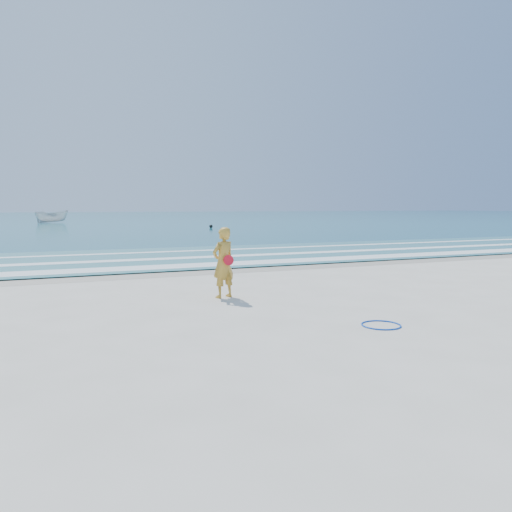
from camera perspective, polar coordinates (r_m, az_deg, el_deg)
name	(u,v)px	position (r m, az deg, el deg)	size (l,w,h in m)	color
ground	(336,323)	(10.29, 9.11, -7.59)	(400.00, 400.00, 0.00)	silver
wet_sand	(204,271)	(18.41, -6.01, -1.66)	(400.00, 2.40, 0.00)	#B2A893
ocean	(70,217)	(113.60, -20.51, 4.17)	(400.00, 190.00, 0.04)	#19727F
shallow	(171,257)	(23.20, -9.66, -0.08)	(400.00, 10.00, 0.01)	#59B7AD
foam_near	(194,265)	(19.64, -7.13, -1.06)	(400.00, 1.40, 0.01)	white
foam_mid	(176,258)	(22.43, -9.18, -0.25)	(400.00, 0.90, 0.01)	white
foam_far	(160,252)	(25.63, -10.97, 0.45)	(400.00, 0.60, 0.01)	white
hoop	(381,325)	(10.26, 14.11, -7.66)	(0.78, 0.78, 0.03)	blue
boat	(52,217)	(75.31, -22.30, 4.19)	(1.70, 4.51, 1.74)	silver
buoy	(211,226)	(53.31, -5.17, 3.40)	(0.37, 0.37, 0.37)	black
woman	(223,263)	(12.85, -3.76, -0.75)	(0.78, 0.64, 1.82)	gold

